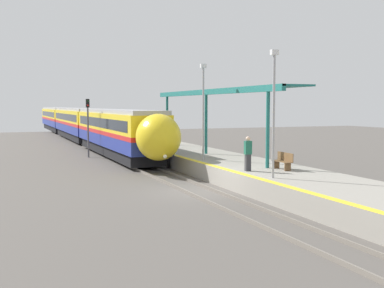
% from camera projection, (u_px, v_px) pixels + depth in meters
% --- Properties ---
extents(ground_plane, '(120.00, 120.00, 0.00)m').
position_uv_depth(ground_plane, '(199.00, 192.00, 23.94)').
color(ground_plane, '#56514C').
extents(rail_left, '(0.08, 90.00, 0.15)m').
position_uv_depth(rail_left, '(185.00, 191.00, 23.67)').
color(rail_left, slate).
rests_on(rail_left, ground_plane).
extents(rail_right, '(0.08, 90.00, 0.15)m').
position_uv_depth(rail_right, '(212.00, 189.00, 24.21)').
color(rail_right, slate).
rests_on(rail_right, ground_plane).
extents(train, '(2.90, 66.08, 3.96)m').
position_uv_depth(train, '(78.00, 122.00, 58.71)').
color(train, black).
rests_on(train, ground_plane).
extents(platform_right, '(4.81, 64.00, 0.97)m').
position_uv_depth(platform_right, '(269.00, 178.00, 25.41)').
color(platform_right, gray).
rests_on(platform_right, ground_plane).
extents(platform_bench, '(0.44, 1.43, 0.89)m').
position_uv_depth(platform_bench, '(283.00, 161.00, 24.99)').
color(platform_bench, brown).
rests_on(platform_bench, platform_right).
extents(person_waiting, '(0.36, 0.23, 1.77)m').
position_uv_depth(person_waiting, '(248.00, 153.00, 24.42)').
color(person_waiting, '#333338').
rests_on(person_waiting, platform_right).
extents(railway_signal, '(0.28, 0.28, 4.83)m').
position_uv_depth(railway_signal, '(88.00, 122.00, 39.67)').
color(railway_signal, '#59595E').
rests_on(railway_signal, ground_plane).
extents(lamppost_near, '(0.36, 0.20, 5.85)m').
position_uv_depth(lamppost_near, '(274.00, 106.00, 21.89)').
color(lamppost_near, '#9E9EA3').
rests_on(lamppost_near, platform_right).
extents(lamppost_mid, '(0.36, 0.20, 5.85)m').
position_uv_depth(lamppost_mid, '(203.00, 106.00, 29.34)').
color(lamppost_mid, '#9E9EA3').
rests_on(lamppost_mid, platform_right).
extents(station_canopy, '(2.02, 19.27, 4.42)m').
position_uv_depth(station_canopy, '(214.00, 94.00, 33.08)').
color(station_canopy, '#1E6B66').
rests_on(station_canopy, platform_right).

